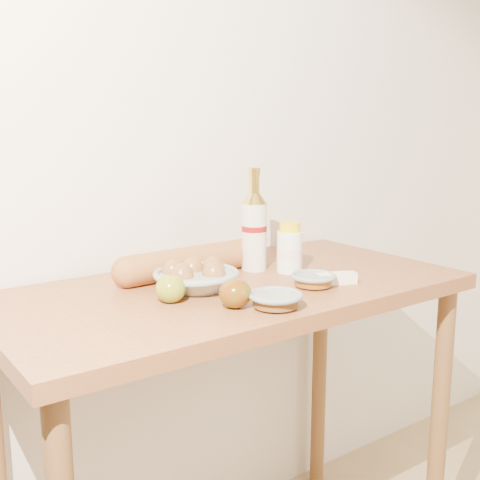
% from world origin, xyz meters
% --- Properties ---
extents(back_wall, '(3.50, 0.02, 2.60)m').
position_xyz_m(back_wall, '(0.00, 1.51, 1.30)').
color(back_wall, white).
rests_on(back_wall, ground).
extents(table, '(1.20, 0.60, 0.90)m').
position_xyz_m(table, '(0.00, 1.18, 0.78)').
color(table, '#AC6737').
rests_on(table, ground).
extents(bourbon_bottle, '(0.07, 0.07, 0.28)m').
position_xyz_m(bourbon_bottle, '(0.14, 1.27, 1.02)').
color(bourbon_bottle, beige).
rests_on(bourbon_bottle, table).
extents(cream_bottle, '(0.08, 0.08, 0.14)m').
position_xyz_m(cream_bottle, '(0.20, 1.20, 0.96)').
color(cream_bottle, white).
rests_on(cream_bottle, table).
extents(egg_bowl, '(0.27, 0.27, 0.07)m').
position_xyz_m(egg_bowl, '(-0.10, 1.20, 0.93)').
color(egg_bowl, '#94A29D').
rests_on(egg_bowl, table).
extents(baguette, '(0.48, 0.09, 0.08)m').
position_xyz_m(baguette, '(-0.03, 1.32, 0.94)').
color(baguette, '#BB7439').
rests_on(baguette, table).
extents(apple_yellowgreen, '(0.08, 0.08, 0.06)m').
position_xyz_m(apple_yellowgreen, '(-0.20, 1.14, 0.93)').
color(apple_yellowgreen, '#A38B20').
rests_on(apple_yellowgreen, table).
extents(apple_redgreen_front, '(0.08, 0.08, 0.07)m').
position_xyz_m(apple_redgreen_front, '(-0.11, 1.02, 0.93)').
color(apple_redgreen_front, maroon).
rests_on(apple_redgreen_front, table).
extents(sugar_bowl, '(0.14, 0.14, 0.04)m').
position_xyz_m(sugar_bowl, '(-0.04, 0.96, 0.92)').
color(sugar_bowl, gray).
rests_on(sugar_bowl, table).
extents(syrup_bowl, '(0.13, 0.13, 0.03)m').
position_xyz_m(syrup_bowl, '(0.15, 1.05, 0.92)').
color(syrup_bowl, gray).
rests_on(syrup_bowl, table).
extents(butter_stick, '(0.11, 0.07, 0.03)m').
position_xyz_m(butter_stick, '(0.22, 1.03, 0.91)').
color(butter_stick, '#FFF9C5').
rests_on(butter_stick, table).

